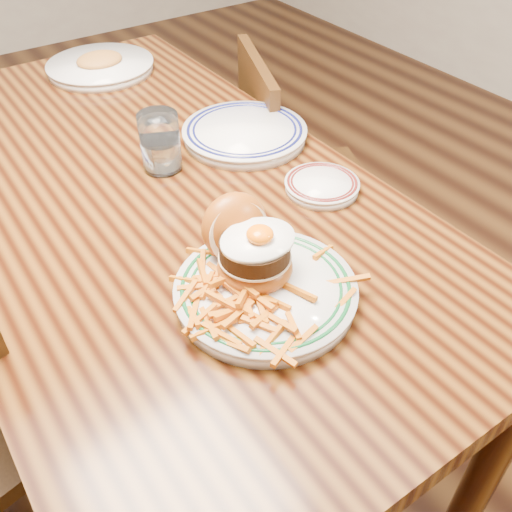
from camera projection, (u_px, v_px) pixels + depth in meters
floor at (178, 395)px, 1.70m from camera, size 6.00×6.00×0.00m
table at (151, 217)px, 1.27m from camera, size 0.85×1.60×0.75m
chair_right at (292, 178)px, 1.79m from camera, size 0.51×0.51×0.84m
main_plate at (260, 275)px, 0.94m from camera, size 0.30×0.32×0.15m
side_plate at (322, 185)px, 1.19m from camera, size 0.16×0.16×0.02m
rear_plate at (245, 132)px, 1.35m from camera, size 0.30×0.30×0.03m
water_glass at (161, 145)px, 1.23m from camera, size 0.09×0.09×0.13m
far_plate at (100, 66)px, 1.65m from camera, size 0.31×0.31×0.05m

